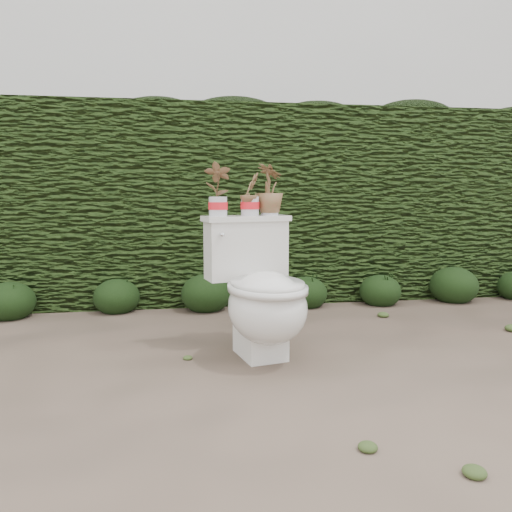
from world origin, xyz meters
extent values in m
plane|color=#735F4F|center=(0.00, 0.00, 0.00)|extent=(60.00, 60.00, 0.00)
cube|color=#2D4617|center=(0.00, 1.60, 0.80)|extent=(8.00, 1.00, 1.60)
cube|color=silver|center=(0.60, 6.00, 2.00)|extent=(8.00, 3.50, 4.00)
cube|color=silver|center=(-0.14, -0.13, 0.10)|extent=(0.28, 0.34, 0.20)
ellipsoid|color=silver|center=(-0.12, -0.23, 0.30)|extent=(0.51, 0.59, 0.39)
cube|color=silver|center=(-0.19, 0.08, 0.57)|extent=(0.50, 0.27, 0.34)
cube|color=silver|center=(-0.19, 0.08, 0.76)|extent=(0.53, 0.29, 0.03)
cylinder|color=silver|center=(-0.35, -0.05, 0.68)|extent=(0.03, 0.06, 0.02)
sphere|color=silver|center=(-0.35, -0.08, 0.68)|extent=(0.03, 0.03, 0.03)
imported|color=#226E26|center=(-0.36, 0.05, 0.92)|extent=(0.18, 0.15, 0.29)
imported|color=#226E26|center=(-0.17, 0.09, 0.89)|extent=(0.16, 0.16, 0.23)
imported|color=#226E26|center=(-0.05, 0.11, 0.92)|extent=(0.22, 0.22, 0.29)
ellipsoid|color=black|center=(-1.81, 1.00, 0.15)|extent=(0.37, 0.37, 0.29)
ellipsoid|color=black|center=(-1.06, 1.08, 0.14)|extent=(0.35, 0.35, 0.28)
ellipsoid|color=black|center=(-0.38, 1.03, 0.16)|extent=(0.39, 0.39, 0.31)
ellipsoid|color=black|center=(0.43, 1.03, 0.13)|extent=(0.34, 0.34, 0.27)
ellipsoid|color=black|center=(1.04, 1.00, 0.13)|extent=(0.34, 0.34, 0.27)
ellipsoid|color=black|center=(1.70, 1.02, 0.16)|extent=(0.40, 0.40, 0.32)
camera|label=1|loc=(-0.59, -2.79, 0.91)|focal=35.00mm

